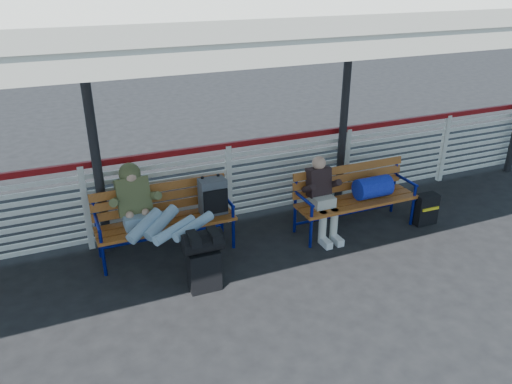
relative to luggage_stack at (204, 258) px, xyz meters
name	(u,v)px	position (x,y,z in m)	size (l,w,h in m)	color
ground	(285,289)	(0.87, -0.39, -0.42)	(60.00, 60.00, 0.00)	black
fence	(229,181)	(0.87, 1.51, 0.24)	(12.08, 0.08, 1.24)	silver
canopy	(257,13)	(0.87, 0.47, 2.62)	(12.60, 3.60, 3.16)	silver
luggage_stack	(204,258)	(0.00, 0.00, 0.00)	(0.47, 0.27, 0.77)	black
bench_left	(182,207)	(0.03, 1.03, 0.19)	(1.80, 0.56, 0.96)	#AB5821
bench_right	(362,190)	(2.57, 0.61, 0.16)	(1.80, 0.56, 0.92)	#AB5821
traveler_man	(159,218)	(-0.35, 0.69, 0.27)	(0.93, 1.64, 0.77)	#99B5CE
companion_person	(322,197)	(1.92, 0.60, 0.18)	(0.32, 0.66, 1.15)	#BBB8AA
suitcase_side	(426,209)	(3.52, 0.30, -0.18)	(0.34, 0.21, 0.47)	black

